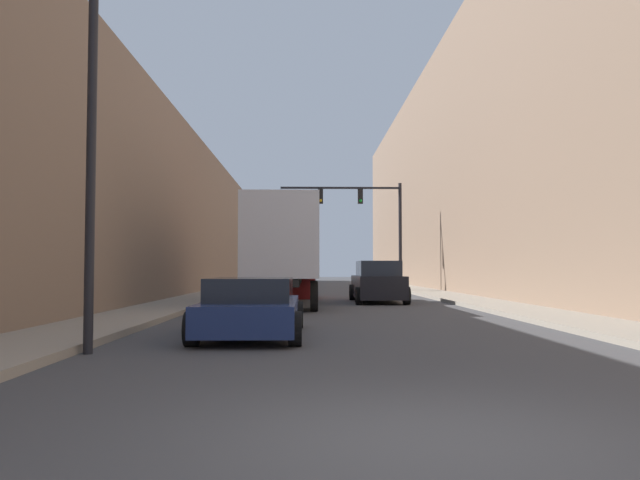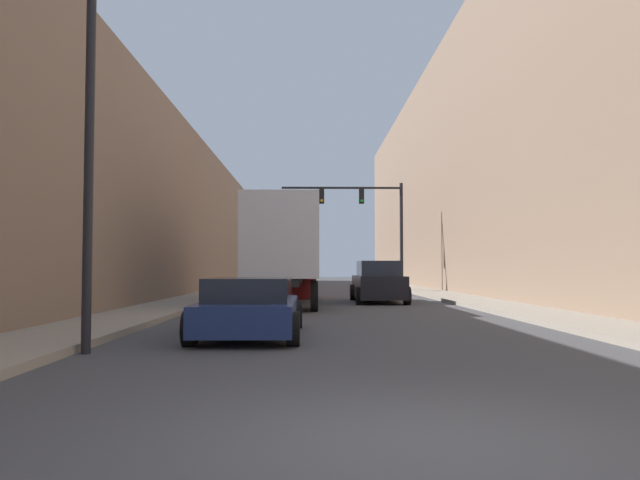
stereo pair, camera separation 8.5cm
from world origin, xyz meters
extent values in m
plane|color=#424244|center=(0.00, 0.00, 0.00)|extent=(200.00, 200.00, 0.00)
cube|color=gray|center=(5.88, 30.00, 0.07)|extent=(2.18, 80.00, 0.15)
cube|color=gray|center=(-5.88, 30.00, 0.07)|extent=(2.18, 80.00, 0.15)
cube|color=#846B56|center=(9.97, 30.00, 7.51)|extent=(6.00, 80.00, 15.03)
cube|color=#846B56|center=(-9.97, 30.00, 4.36)|extent=(6.00, 80.00, 8.71)
cube|color=silver|center=(-1.88, 19.05, 2.50)|extent=(2.55, 9.22, 2.80)
cube|color=black|center=(-1.88, 19.05, 0.95)|extent=(1.28, 9.22, 0.24)
cube|color=maroon|center=(-1.88, 25.15, 1.31)|extent=(2.55, 2.98, 2.62)
cylinder|color=black|center=(-3.01, 15.64, 0.50)|extent=(0.25, 1.00, 1.00)
cylinder|color=black|center=(-0.75, 15.64, 0.50)|extent=(0.25, 1.00, 1.00)
cylinder|color=black|center=(-3.01, 16.84, 0.50)|extent=(0.25, 1.00, 1.00)
cylinder|color=black|center=(-0.75, 16.84, 0.50)|extent=(0.25, 1.00, 1.00)
cylinder|color=black|center=(-3.01, 25.15, 0.50)|extent=(0.25, 1.00, 1.00)
cylinder|color=black|center=(-0.75, 25.15, 0.50)|extent=(0.25, 1.00, 1.00)
cube|color=navy|center=(-2.15, 8.23, 0.46)|extent=(1.88, 4.80, 0.58)
cube|color=#1E232D|center=(-2.15, 7.99, 0.99)|extent=(1.66, 2.64, 0.47)
cylinder|color=black|center=(-3.09, 9.93, 0.32)|extent=(0.25, 0.64, 0.64)
cylinder|color=black|center=(-1.21, 9.93, 0.32)|extent=(0.25, 0.64, 0.64)
cylinder|color=black|center=(-3.09, 6.43, 0.32)|extent=(0.25, 0.64, 0.64)
cylinder|color=black|center=(-1.21, 6.43, 0.32)|extent=(0.25, 0.64, 0.64)
cube|color=black|center=(1.99, 21.28, 0.65)|extent=(1.88, 4.88, 0.92)
cube|color=#1E232D|center=(1.99, 21.04, 1.42)|extent=(1.65, 2.68, 0.62)
cylinder|color=black|center=(1.05, 23.02, 0.35)|extent=(0.25, 0.70, 0.70)
cylinder|color=black|center=(2.93, 23.02, 0.35)|extent=(0.25, 0.70, 0.70)
cylinder|color=black|center=(1.05, 19.44, 0.35)|extent=(0.25, 0.70, 0.70)
cylinder|color=black|center=(2.93, 19.44, 0.35)|extent=(0.25, 0.70, 0.70)
cylinder|color=black|center=(4.64, 32.42, 3.30)|extent=(0.20, 0.20, 6.60)
cube|color=black|center=(1.02, 32.42, 6.30)|extent=(7.24, 0.12, 0.12)
cube|color=black|center=(2.23, 32.42, 5.79)|extent=(0.30, 0.24, 0.90)
sphere|color=green|center=(2.23, 32.28, 5.51)|extent=(0.18, 0.18, 0.18)
cube|color=black|center=(-0.18, 32.42, 5.79)|extent=(0.30, 0.24, 0.90)
sphere|color=gold|center=(-0.18, 32.28, 5.51)|extent=(0.18, 0.18, 0.18)
cylinder|color=black|center=(-4.64, 5.48, 3.67)|extent=(0.16, 0.16, 7.34)
camera|label=1|loc=(-0.99, -5.05, 1.42)|focal=35.00mm
camera|label=2|loc=(-0.90, -5.06, 1.42)|focal=35.00mm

